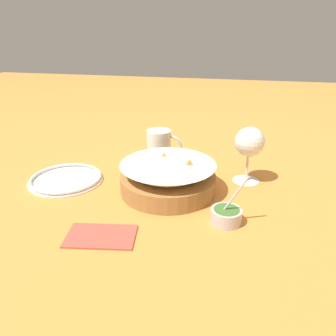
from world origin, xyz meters
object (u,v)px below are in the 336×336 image
(sauce_cup, at_px, (226,215))
(wine_glass, at_px, (250,144))
(side_plate, at_px, (66,179))
(food_basket, at_px, (168,179))
(beer_mug, at_px, (160,146))

(sauce_cup, height_order, wine_glass, wine_glass)
(sauce_cup, xyz_separation_m, side_plate, (-0.46, 0.12, -0.01))
(wine_glass, bearing_deg, food_basket, -152.42)
(sauce_cup, relative_size, side_plate, 0.58)
(wine_glass, bearing_deg, beer_mug, 159.56)
(wine_glass, relative_size, beer_mug, 1.35)
(sauce_cup, height_order, beer_mug, sauce_cup)
(wine_glass, xyz_separation_m, side_plate, (-0.51, -0.11, -0.11))
(sauce_cup, bearing_deg, beer_mug, 125.12)
(food_basket, bearing_deg, wine_glass, 27.58)
(food_basket, distance_m, beer_mug, 0.23)
(wine_glass, distance_m, beer_mug, 0.31)
(sauce_cup, bearing_deg, food_basket, 142.58)
(food_basket, height_order, side_plate, food_basket)
(wine_glass, relative_size, side_plate, 0.76)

